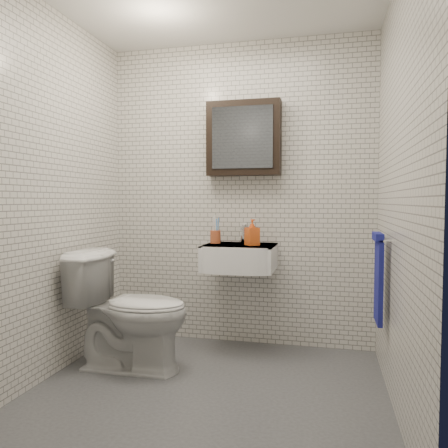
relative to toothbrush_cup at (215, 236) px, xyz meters
name	(u,v)px	position (x,y,z in m)	size (l,w,h in m)	color
ground	(208,390)	(0.16, -0.84, -0.90)	(2.20, 2.00, 0.01)	#44464B
room_shell	(207,156)	(0.16, -0.84, 0.56)	(2.22, 2.02, 2.51)	silver
washbasin	(239,257)	(0.21, -0.10, -0.15)	(0.55, 0.50, 0.20)	white
faucet	(244,235)	(0.21, 0.09, 0.01)	(0.06, 0.20, 0.15)	silver
mirror_cabinet	(244,139)	(0.21, 0.09, 0.79)	(0.60, 0.15, 0.60)	black
towel_rail	(379,274)	(1.21, -0.49, -0.18)	(0.09, 0.30, 0.58)	silver
toothbrush_cup	(215,236)	(0.00, 0.00, 0.00)	(0.11, 0.11, 0.23)	#B4512D
soap_bottle	(252,232)	(0.32, -0.10, 0.04)	(0.09, 0.09, 0.20)	orange
toilet	(131,310)	(-0.47, -0.60, -0.49)	(0.47, 0.82, 0.84)	white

